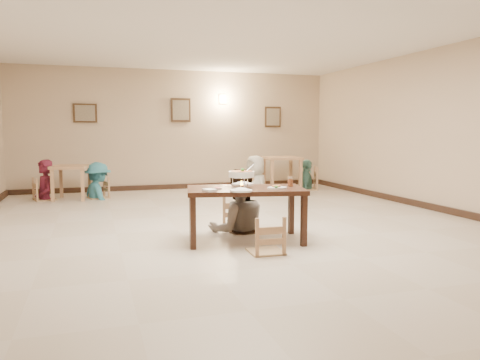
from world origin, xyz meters
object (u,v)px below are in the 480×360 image
object	(u,v)px
chair_near	(266,218)
bg_chair_rr	(307,168)
main_table	(245,194)
chair_far	(237,200)
main_diner	(238,169)
drink_glass	(290,182)
bg_chair_rl	(256,173)
bg_table_right	(282,162)
bg_diner_c	(256,155)
bg_table_left	(71,172)
bg_diner_a	(44,160)
bg_chair_ll	(44,179)
curry_warmer	(242,174)
bg_diner_b	(97,162)
bg_diner_d	(307,160)
bg_chair_lr	(98,179)

from	to	relation	value
chair_near	bg_chair_rr	world-z (taller)	bg_chair_rr
main_table	chair_far	xyz separation A→B (m)	(0.12, 0.77, -0.19)
main_diner	bg_chair_rr	distance (m)	5.21
drink_glass	bg_chair_rl	bearing A→B (deg)	75.81
bg_table_right	bg_diner_c	xyz separation A→B (m)	(-0.67, 0.07, 0.18)
bg_table_left	bg_diner_a	size ratio (longest dim) A/B	0.51
chair_near	bg_chair_ll	xyz separation A→B (m)	(-2.97, 5.51, 0.02)
bg_table_left	bg_chair_rr	xyz separation A→B (m)	(5.60, 0.02, -0.06)
bg_table_left	bg_chair_rr	bearing A→B (deg)	0.20
curry_warmer	bg_diner_a	bearing A→B (deg)	120.71
chair_near	bg_chair_rl	world-z (taller)	bg_chair_rl
bg_chair_rr	main_table	bearing A→B (deg)	-15.64
chair_far	bg_table_right	size ratio (longest dim) A/B	1.00
bg_chair_ll	bg_diner_b	xyz separation A→B (m)	(1.09, -0.05, 0.34)
drink_glass	bg_diner_a	world-z (taller)	bg_diner_a
drink_glass	bg_diner_d	bearing A→B (deg)	61.91
bg_chair_rl	bg_diner_d	distance (m)	1.37
main_table	bg_chair_lr	world-z (taller)	bg_chair_lr
curry_warmer	bg_diner_d	world-z (taller)	bg_diner_d
bg_chair_rr	bg_diner_c	bearing A→B (deg)	-76.18
bg_chair_ll	bg_diner_a	size ratio (longest dim) A/B	0.52
bg_diner_c	bg_table_right	bearing A→B (deg)	70.65
main_table	curry_warmer	distance (m)	0.27
bg_chair_rr	bg_chair_lr	bearing A→B (deg)	-71.88
drink_glass	bg_diner_d	distance (m)	5.49
main_table	chair_near	size ratio (longest dim) A/B	1.93
main_diner	bg_table_right	world-z (taller)	main_diner
bg_diner_b	bg_chair_rr	bearing A→B (deg)	-112.99
bg_table_left	main_table	bearing A→B (deg)	-63.59
chair_near	drink_glass	xyz separation A→B (m)	(0.59, 0.62, 0.35)
chair_far	main_diner	xyz separation A→B (m)	(-0.02, -0.11, 0.47)
main_table	chair_far	world-z (taller)	chair_far
main_table	bg_diner_b	size ratio (longest dim) A/B	1.05
curry_warmer	bg_table_right	bearing A→B (deg)	61.63
bg_chair_rr	bg_diner_a	distance (m)	6.15
bg_chair_ll	bg_chair_rr	world-z (taller)	bg_chair_rr
chair_near	bg_table_left	world-z (taller)	chair_near
main_table	chair_near	bearing A→B (deg)	-74.73
drink_glass	bg_table_left	size ratio (longest dim) A/B	0.16
chair_far	bg_chair_rr	size ratio (longest dim) A/B	0.83
curry_warmer	bg_diner_d	bearing A→B (deg)	55.68
main_table	bg_diner_a	size ratio (longest dim) A/B	0.96
chair_near	bg_table_left	size ratio (longest dim) A/B	0.98
chair_far	bg_diner_b	world-z (taller)	bg_diner_b
bg_chair_lr	bg_diner_d	world-z (taller)	bg_diner_d
bg_diner_d	bg_table_right	bearing A→B (deg)	115.02
main_diner	bg_table_left	size ratio (longest dim) A/B	2.08
bg_diner_b	bg_diner_d	size ratio (longest dim) A/B	1.05
drink_glass	bg_diner_d	size ratio (longest dim) A/B	0.09
bg_chair_rl	bg_chair_rr	bearing A→B (deg)	-109.77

